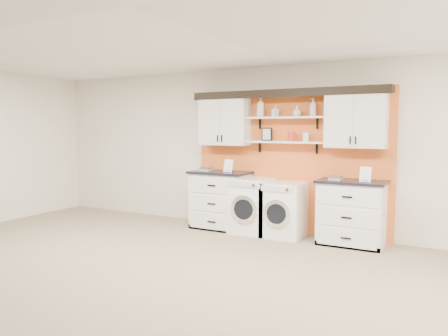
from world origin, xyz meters
The scene contains 20 objects.
floor centered at (0.00, 0.00, 0.00)m, with size 10.00×10.00×0.00m, color gray.
ceiling centered at (0.00, 0.00, 2.80)m, with size 10.00×10.00×0.00m, color white.
wall_back centered at (0.00, 4.00, 1.40)m, with size 10.00×10.00×0.00m, color beige.
accent_panel centered at (0.00, 3.96, 1.20)m, with size 3.40×0.07×2.40m, color orange.
upper_cabinet_left centered at (-1.13, 3.79, 1.88)m, with size 0.90×0.35×0.84m.
upper_cabinet_right centered at (1.13, 3.79, 1.88)m, with size 0.90×0.35×0.84m.
shelf_lower centered at (0.00, 3.80, 1.53)m, with size 1.32×0.28×0.03m, color white.
shelf_upper centered at (0.00, 3.80, 1.93)m, with size 1.32×0.28×0.03m, color white.
crown_molding centered at (0.00, 3.81, 2.33)m, with size 3.30×0.41×0.13m.
picture_frame centered at (-0.35, 3.85, 1.66)m, with size 0.18×0.02×0.22m.
canister_red centered at (0.10, 3.80, 1.62)m, with size 0.11×0.11×0.16m, color red.
canister_cream centered at (0.35, 3.80, 1.61)m, with size 0.10×0.10×0.14m, color silver.
base_cabinet_left centered at (-1.13, 3.64, 0.50)m, with size 1.03×0.66×1.01m.
base_cabinet_right centered at (1.13, 3.64, 0.49)m, with size 1.00×0.66×0.98m.
washer centered at (-0.51, 3.64, 0.46)m, with size 0.66×0.71×0.92m.
dryer centered at (0.06, 3.64, 0.44)m, with size 0.63×0.71×0.88m.
soap_bottle_a centered at (-0.45, 3.80, 2.11)m, with size 0.13×0.13×0.33m, color silver.
soap_bottle_b centered at (-0.18, 3.80, 2.04)m, with size 0.09×0.09×0.19m, color silver.
soap_bottle_c centered at (0.19, 3.80, 2.03)m, with size 0.13×0.13×0.17m, color silver.
soap_bottle_d centered at (0.46, 3.80, 2.09)m, with size 0.11×0.11×0.28m, color silver.
Camera 1 is at (2.56, -2.96, 1.76)m, focal length 35.00 mm.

